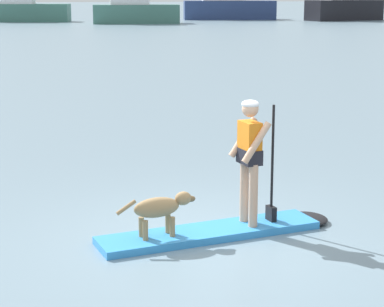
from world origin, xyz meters
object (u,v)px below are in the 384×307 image
(person_paddler, at_px, (251,153))
(moored_boat_starboard, at_px, (343,4))
(paddleboard, at_px, (225,230))
(moored_boat_far_port, at_px, (134,8))
(dog, at_px, (160,208))
(moored_boat_outer, at_px, (227,4))
(moored_boat_port, at_px, (17,9))

(person_paddler, xyz_separation_m, moored_boat_starboard, (31.38, 64.60, 0.71))
(paddleboard, relative_size, moored_boat_far_port, 0.39)
(dog, height_order, moored_boat_far_port, moored_boat_far_port)
(moored_boat_outer, bearing_deg, person_paddler, -105.90)
(moored_boat_far_port, relative_size, moored_boat_starboard, 0.97)
(moored_boat_port, bearing_deg, dog, -88.61)
(moored_boat_far_port, bearing_deg, person_paddler, -97.48)
(person_paddler, bearing_deg, moored_boat_outer, 74.10)
(moored_boat_starboard, bearing_deg, person_paddler, -115.91)
(paddleboard, distance_m, moored_boat_outer, 73.15)
(moored_boat_port, height_order, moored_boat_starboard, moored_boat_starboard)
(paddleboard, xyz_separation_m, moored_boat_starboard, (31.73, 64.66, 1.74))
(moored_boat_far_port, bearing_deg, moored_boat_port, 148.04)
(moored_boat_outer, distance_m, moored_boat_starboard, 12.68)
(moored_boat_far_port, distance_m, moored_boat_starboard, 23.28)
(person_paddler, bearing_deg, moored_boat_starboard, 64.09)
(dog, height_order, moored_boat_starboard, moored_boat_starboard)
(moored_boat_far_port, bearing_deg, moored_boat_outer, 33.42)
(dog, distance_m, moored_boat_port, 69.61)
(moored_boat_port, relative_size, moored_boat_starboard, 1.20)
(moored_boat_outer, bearing_deg, moored_boat_port, -177.95)
(moored_boat_outer, bearing_deg, moored_boat_far_port, -146.58)
(moored_boat_port, relative_size, moored_boat_far_port, 1.24)
(paddleboard, height_order, moored_boat_port, moored_boat_port)
(paddleboard, xyz_separation_m, moored_boat_outer, (20.35, 70.25, 1.64))
(paddleboard, bearing_deg, moored_boat_starboard, 63.86)
(dog, xyz_separation_m, moored_boat_far_port, (9.46, 62.63, 1.07))
(paddleboard, distance_m, moored_boat_far_port, 63.07)
(dog, relative_size, moored_boat_outer, 0.10)
(person_paddler, xyz_separation_m, moored_boat_port, (-2.95, 69.36, 0.24))
(dog, height_order, moored_boat_port, moored_boat_port)
(moored_boat_far_port, xyz_separation_m, moored_boat_outer, (11.79, 7.78, 0.15))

